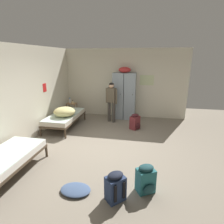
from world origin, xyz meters
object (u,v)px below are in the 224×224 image
(shelf_unit, at_px, (72,108))
(clothes_pile_denim, at_px, (76,190))
(backpack_navy, at_px, (115,187))
(backpack_teal, at_px, (146,179))
(bed_left_front, at_px, (3,161))
(locker_bank, at_px, (124,95))
(person_traveler, at_px, (111,99))
(bed_left_rear, at_px, (65,117))
(bedding_heap, at_px, (64,112))
(lotion_bottle, at_px, (73,102))
(water_bottle, at_px, (70,101))
(backpack_maroon, at_px, (135,122))

(shelf_unit, xyz_separation_m, clothes_pile_denim, (1.87, -4.33, -0.30))
(backpack_navy, bearing_deg, backpack_teal, 30.29)
(shelf_unit, distance_m, bed_left_front, 4.20)
(locker_bank, relative_size, person_traveler, 1.36)
(bed_left_rear, bearing_deg, bedding_heap, -63.36)
(person_traveler, xyz_separation_m, clothes_pile_denim, (0.09, -3.97, -0.88))
(bed_left_front, height_order, lotion_bottle, lotion_bottle)
(shelf_unit, distance_m, backpack_teal, 5.16)
(locker_bank, bearing_deg, backpack_teal, -77.35)
(bed_left_rear, bearing_deg, water_bottle, 104.72)
(shelf_unit, xyz_separation_m, bedding_heap, (0.36, -1.46, 0.30))
(bed_left_front, distance_m, person_traveler, 4.16)
(person_traveler, height_order, backpack_maroon, person_traveler)
(locker_bank, bearing_deg, person_traveler, -126.69)
(shelf_unit, bearing_deg, backpack_maroon, -19.12)
(water_bottle, bearing_deg, lotion_bottle, -21.80)
(bed_left_rear, height_order, clothes_pile_denim, bed_left_rear)
(bedding_heap, xyz_separation_m, clothes_pile_denim, (1.51, -2.88, -0.61))
(backpack_teal, xyz_separation_m, backpack_navy, (-0.53, -0.31, 0.00))
(locker_bank, distance_m, bed_left_front, 4.83)
(water_bottle, bearing_deg, shelf_unit, -14.04)
(bed_left_front, relative_size, clothes_pile_denim, 3.27)
(bed_left_rear, distance_m, person_traveler, 1.85)
(water_bottle, relative_size, lotion_bottle, 1.55)
(lotion_bottle, bearing_deg, backpack_maroon, -18.82)
(bed_left_rear, height_order, backpack_navy, backpack_navy)
(water_bottle, bearing_deg, bed_left_rear, -75.28)
(backpack_teal, bearing_deg, clothes_pile_denim, -168.58)
(bedding_heap, bearing_deg, backpack_teal, -43.08)
(backpack_maroon, bearing_deg, water_bottle, 161.02)
(bed_left_front, height_order, person_traveler, person_traveler)
(person_traveler, bearing_deg, lotion_bottle, 169.32)
(person_traveler, xyz_separation_m, backpack_navy, (0.85, -4.02, -0.66))
(locker_bank, height_order, bedding_heap, locker_bank)
(backpack_maroon, bearing_deg, person_traveler, 148.51)
(locker_bank, xyz_separation_m, shelf_unit, (-2.20, -0.20, -0.62))
(water_bottle, distance_m, backpack_maroon, 3.01)
(shelf_unit, xyz_separation_m, lotion_bottle, (0.07, -0.04, 0.29))
(person_traveler, height_order, backpack_teal, person_traveler)
(bed_left_front, bearing_deg, lotion_bottle, 92.48)
(bed_left_rear, height_order, bed_left_front, same)
(water_bottle, bearing_deg, backpack_maroon, -18.98)
(bedding_heap, relative_size, lotion_bottle, 4.88)
(locker_bank, bearing_deg, lotion_bottle, -173.69)
(backpack_teal, bearing_deg, person_traveler, 110.33)
(bed_left_front, bearing_deg, clothes_pile_denim, -5.17)
(bed_left_front, distance_m, clothes_pile_denim, 1.66)
(shelf_unit, relative_size, bedding_heap, 0.77)
(lotion_bottle, xyz_separation_m, backpack_teal, (3.09, -4.03, -0.38))
(shelf_unit, distance_m, backpack_navy, 5.11)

